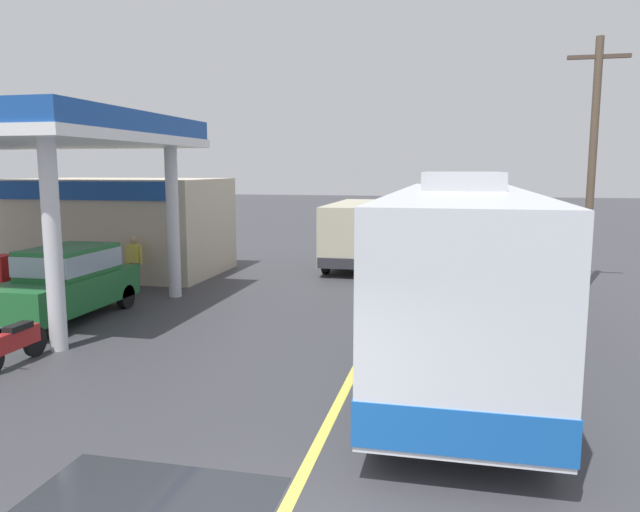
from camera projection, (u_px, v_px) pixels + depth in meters
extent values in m
plane|color=#38383D|center=(409.00, 262.00, 24.52)|extent=(120.00, 120.00, 0.00)
cube|color=#D8CC4C|center=(398.00, 284.00, 19.69)|extent=(0.16, 50.00, 0.01)
cube|color=silver|center=(461.00, 264.00, 11.96)|extent=(2.50, 11.00, 2.90)
cube|color=#1959B2|center=(459.00, 318.00, 12.12)|extent=(2.54, 11.04, 0.56)
cube|color=#8C9EAD|center=(467.00, 290.00, 6.63)|extent=(2.30, 0.10, 1.40)
cube|color=#8C9EAD|center=(397.00, 240.00, 12.17)|extent=(0.06, 9.35, 1.10)
cube|color=#8C9EAD|center=(529.00, 243.00, 11.62)|extent=(0.06, 9.35, 1.10)
cube|color=white|center=(469.00, 227.00, 6.54)|extent=(1.75, 0.08, 0.32)
cube|color=#B2B2B7|center=(463.00, 181.00, 12.69)|extent=(1.60, 2.80, 0.36)
cylinder|color=black|center=(381.00, 397.00, 8.63)|extent=(0.30, 1.00, 1.00)
cylinder|color=black|center=(543.00, 410.00, 8.15)|extent=(0.30, 1.00, 1.00)
cylinder|color=black|center=(414.00, 295.00, 15.58)|extent=(0.30, 1.00, 1.00)
cylinder|color=black|center=(503.00, 299.00, 15.11)|extent=(0.30, 1.00, 1.00)
cylinder|color=silver|center=(52.00, 241.00, 12.25)|extent=(0.36, 0.36, 4.60)
cylinder|color=silver|center=(173.00, 219.00, 17.47)|extent=(0.36, 0.36, 4.60)
cube|color=beige|center=(123.00, 226.00, 21.73)|extent=(7.00, 4.40, 3.40)
cube|color=#194799|center=(84.00, 191.00, 19.37)|extent=(6.30, 0.10, 0.60)
cube|color=#1E602D|center=(66.00, 292.00, 14.95)|extent=(1.70, 4.20, 0.80)
cube|color=#1E602D|center=(69.00, 261.00, 15.04)|extent=(1.50, 2.31, 0.70)
cube|color=#8C9EAD|center=(69.00, 261.00, 15.04)|extent=(1.53, 2.35, 0.49)
cylinder|color=black|center=(54.00, 324.00, 13.40)|extent=(0.20, 0.64, 0.64)
cylinder|color=black|center=(77.00, 294.00, 16.62)|extent=(0.20, 0.64, 0.64)
cylinder|color=black|center=(126.00, 296.00, 16.30)|extent=(0.20, 0.64, 0.64)
cube|color=#BFB799|center=(359.00, 230.00, 23.32)|extent=(2.00, 6.00, 2.10)
cube|color=#8C9EAD|center=(359.00, 220.00, 23.26)|extent=(2.04, 5.10, 0.80)
cube|color=#2D2D33|center=(345.00, 264.00, 20.50)|extent=(1.90, 0.16, 0.36)
cylinder|color=black|center=(326.00, 263.00, 21.73)|extent=(0.22, 0.76, 0.76)
cylinder|color=black|center=(374.00, 265.00, 21.35)|extent=(0.22, 0.76, 0.76)
cylinder|color=black|center=(345.00, 249.00, 25.59)|extent=(0.22, 0.76, 0.76)
cylinder|color=black|center=(387.00, 250.00, 25.21)|extent=(0.22, 0.76, 0.76)
cylinder|color=black|center=(35.00, 342.00, 12.11)|extent=(0.10, 0.60, 0.60)
cube|color=maroon|center=(13.00, 340.00, 11.50)|extent=(0.20, 1.30, 0.36)
cube|color=black|center=(18.00, 327.00, 11.61)|extent=(0.24, 0.60, 0.12)
cylinder|color=#33333F|center=(79.00, 283.00, 17.76)|extent=(0.14, 0.14, 0.82)
cylinder|color=#33333F|center=(85.00, 283.00, 17.72)|extent=(0.14, 0.14, 0.82)
cube|color=#BF3333|center=(80.00, 259.00, 17.63)|extent=(0.36, 0.22, 0.60)
sphere|color=tan|center=(80.00, 245.00, 17.57)|extent=(0.22, 0.22, 0.22)
cylinder|color=#BF3333|center=(74.00, 261.00, 17.69)|extent=(0.09, 0.09, 0.58)
cylinder|color=#BF3333|center=(88.00, 261.00, 17.59)|extent=(0.09, 0.09, 0.58)
cylinder|color=#33333F|center=(132.00, 275.00, 18.99)|extent=(0.14, 0.14, 0.82)
cylinder|color=#33333F|center=(137.00, 276.00, 18.95)|extent=(0.14, 0.14, 0.82)
cube|color=#D8CC4C|center=(134.00, 253.00, 18.86)|extent=(0.36, 0.22, 0.60)
sphere|color=tan|center=(133.00, 240.00, 18.80)|extent=(0.22, 0.22, 0.22)
cylinder|color=#D8CC4C|center=(127.00, 255.00, 18.92)|extent=(0.09, 0.09, 0.58)
cylinder|color=#D8CC4C|center=(141.00, 255.00, 18.82)|extent=(0.09, 0.09, 0.58)
cube|color=#B2B2B7|center=(459.00, 231.00, 29.35)|extent=(1.70, 4.20, 0.80)
cube|color=#B2B2B7|center=(459.00, 216.00, 29.43)|extent=(1.50, 2.31, 0.70)
cube|color=#8C9EAD|center=(459.00, 216.00, 29.43)|extent=(1.53, 2.35, 0.49)
cylinder|color=black|center=(442.00, 243.00, 28.12)|extent=(0.20, 0.64, 0.64)
cylinder|color=black|center=(475.00, 244.00, 27.80)|extent=(0.20, 0.64, 0.64)
cylinder|color=black|center=(443.00, 236.00, 31.02)|extent=(0.20, 0.64, 0.64)
cylinder|color=black|center=(473.00, 237.00, 30.69)|extent=(0.20, 0.64, 0.64)
cylinder|color=brown|center=(592.00, 166.00, 18.58)|extent=(0.24, 0.24, 7.70)
cube|color=#4C3D33|center=(599.00, 57.00, 18.11)|extent=(1.80, 0.12, 0.12)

